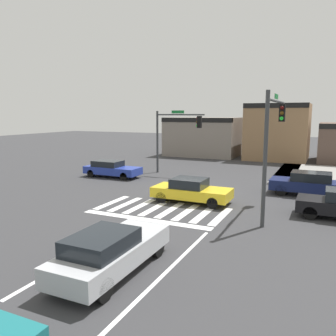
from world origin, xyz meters
The scene contains 12 objects.
ground_plane centered at (0.00, 0.00, 0.00)m, with size 120.00×120.00×0.00m, color #353538.
crosswalk_near centered at (0.00, -4.50, 0.00)m, with size 6.79×3.19×0.01m.
lane_markings centered at (1.16, -11.43, 0.00)m, with size 6.80×18.75×0.01m.
bike_detector_marking centered at (1.29, -8.77, 0.00)m, with size 1.10×1.10×0.01m.
curb_corner_northeast centered at (8.49, 9.42, 0.07)m, with size 10.00×10.60×0.15m.
storefront_row centered at (2.42, 19.19, 2.53)m, with size 24.00×6.99×6.07m.
traffic_signal_southeast centered at (5.30, -3.00, 4.21)m, with size 0.32×5.86×5.99m.
traffic_signal_northwest centered at (-3.71, 5.71, 3.66)m, with size 4.27×0.32×5.26m.
car_navy centered at (6.91, 2.00, 0.76)m, with size 4.64×1.78×1.47m.
car_blue centered at (-7.73, 2.16, 0.67)m, with size 4.52×1.74×1.30m.
car_yellow centered at (0.85, -2.51, 0.68)m, with size 4.43×1.86×1.37m.
car_silver centered at (1.73, -11.84, 0.74)m, with size 1.77×4.76×1.44m.
Camera 1 is at (7.67, -20.35, 5.00)m, focal length 36.65 mm.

